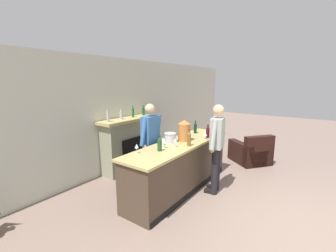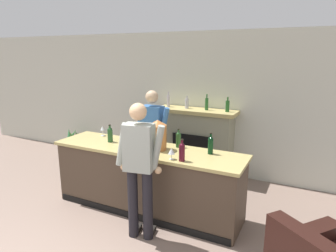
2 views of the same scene
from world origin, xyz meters
TOP-DOWN VIEW (x-y plane):
  - ground_plane at (0.00, 0.00)m, footprint 24.00×24.00m
  - wall_back_panel at (0.00, 4.16)m, footprint 12.00×0.07m
  - bar_counter at (0.11, 2.25)m, footprint 2.92×0.76m
  - fireplace_stone at (0.25, 3.90)m, footprint 1.56×0.52m
  - armchair_black at (2.51, 1.47)m, footprint 1.20×1.22m
  - person_customer at (0.39, 1.60)m, footprint 0.65×0.35m
  - person_bartender at (-0.12, 2.84)m, footprint 0.66×0.31m
  - copper_dispenser at (0.29, 2.28)m, footprint 0.26×0.30m
  - ice_bucket_steel at (0.02, 2.45)m, footprint 0.24×0.24m
  - wine_bottle_cabernet_heavy at (0.80, 1.99)m, footprint 0.08×0.08m
  - wine_bottle_chardonnay_pale at (0.51, 2.50)m, footprint 0.07×0.07m
  - wine_bottle_burgundy_dark at (-0.56, 2.27)m, footprint 0.08×0.08m
  - wine_bottle_riesling_slim at (0.01, 2.01)m, footprint 0.08×0.08m
  - wine_bottle_port_short at (1.03, 2.42)m, footprint 0.07×0.07m
  - wine_glass_front_left at (-0.89, 2.51)m, footprint 0.07×0.07m
  - wine_glass_by_dispenser at (0.65, 1.98)m, footprint 0.09×0.09m
  - wine_glass_front_right at (-0.20, 2.18)m, footprint 0.07×0.07m
  - wine_glass_back_row at (-0.37, 2.32)m, footprint 0.08×0.08m
  - wine_glass_near_bucket at (-0.23, 2.45)m, footprint 0.07×0.07m

SIDE VIEW (x-z plane):
  - ground_plane at x=0.00m, z-range 0.00..0.00m
  - armchair_black at x=2.51m, z-range -0.13..0.68m
  - bar_counter at x=0.11m, z-range 0.00..0.99m
  - fireplace_stone at x=0.25m, z-range -0.14..1.47m
  - person_bartender at x=-0.12m, z-range 0.10..1.85m
  - person_customer at x=0.39m, z-range 0.10..1.86m
  - ice_bucket_steel at x=0.02m, z-range 0.99..1.18m
  - wine_glass_near_bucket at x=-0.23m, z-range 1.02..1.16m
  - wine_glass_by_dispenser at x=0.65m, z-range 1.02..1.17m
  - wine_glass_front_left at x=-0.89m, z-range 1.02..1.19m
  - wine_glass_front_right at x=-0.20m, z-range 1.02..1.19m
  - wine_bottle_chardonnay_pale at x=0.51m, z-range 0.97..1.25m
  - wine_bottle_burgundy_dark at x=-0.56m, z-range 0.97..1.25m
  - wine_bottle_cabernet_heavy at x=0.80m, z-range 0.97..1.26m
  - wine_bottle_port_short at x=1.03m, z-range 0.97..1.27m
  - wine_glass_back_row at x=-0.37m, z-range 1.03..1.21m
  - wine_bottle_riesling_slim at x=0.01m, z-range 0.97..1.29m
  - copper_dispenser at x=0.29m, z-range 0.99..1.42m
  - wall_back_panel at x=0.00m, z-range 0.00..2.75m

